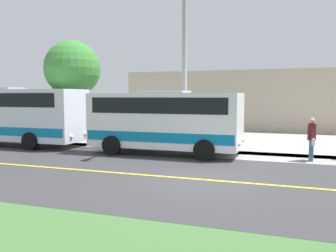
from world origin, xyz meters
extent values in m
plane|color=#3D6633|center=(0.00, 0.00, 0.00)|extent=(120.00, 120.00, 0.00)
cube|color=#333335|center=(0.00, 0.00, 0.00)|extent=(8.00, 100.00, 0.01)
cube|color=gray|center=(-5.20, 0.00, 0.00)|extent=(2.40, 100.00, 0.01)
cube|color=#9E9991|center=(-12.40, 3.00, 0.00)|extent=(14.00, 36.00, 0.01)
cube|color=gold|center=(0.00, 0.00, 0.01)|extent=(0.16, 100.00, 0.00)
cube|color=white|center=(-4.52, -2.81, 1.60)|extent=(2.45, 6.99, 2.49)
cube|color=#0C72A5|center=(-4.52, -2.81, 0.90)|extent=(2.49, 6.85, 0.44)
cube|color=black|center=(-4.52, -2.81, 2.29)|extent=(2.49, 6.29, 0.70)
cube|color=gray|center=(-4.52, -2.81, 2.90)|extent=(1.47, 2.10, 0.12)
cylinder|color=black|center=(-5.75, -0.64, 0.45)|extent=(0.25, 0.90, 0.90)
cylinder|color=black|center=(-3.30, -0.64, 0.45)|extent=(0.25, 0.90, 0.90)
cylinder|color=black|center=(-5.75, -4.98, 0.45)|extent=(0.25, 0.90, 0.90)
cylinder|color=black|center=(-3.30, -4.98, 0.45)|extent=(0.25, 0.90, 0.90)
sphere|color=#F2EACC|center=(-5.20, 0.70, 0.70)|extent=(0.20, 0.20, 0.20)
sphere|color=#F2EACC|center=(-3.85, 0.70, 0.70)|extent=(0.20, 0.20, 0.20)
cylinder|color=black|center=(-5.61, -9.55, 0.45)|extent=(0.25, 0.90, 0.90)
cylinder|color=black|center=(-3.30, -9.55, 0.45)|extent=(0.25, 0.90, 0.90)
sphere|color=#F2EACC|center=(-5.09, -7.49, 0.70)|extent=(0.20, 0.20, 0.20)
sphere|color=#F2EACC|center=(-3.82, -7.49, 0.70)|extent=(0.20, 0.20, 0.20)
cylinder|color=#335972|center=(-4.80, 3.59, 0.44)|extent=(0.18, 0.18, 0.88)
cylinder|color=#335972|center=(-4.60, 3.59, 0.44)|extent=(0.18, 0.18, 0.88)
cylinder|color=#4C1919|center=(-4.70, 3.59, 1.22)|extent=(0.34, 0.34, 0.69)
sphere|color=tan|center=(-4.70, 3.59, 1.69)|extent=(0.24, 0.24, 0.24)
cylinder|color=#4C1919|center=(-4.88, 3.59, 1.26)|extent=(0.29, 0.10, 0.63)
cube|color=white|center=(-4.96, 3.64, 0.83)|extent=(0.20, 0.12, 0.28)
cylinder|color=#4C1919|center=(-4.51, 3.59, 1.26)|extent=(0.29, 0.10, 0.63)
cube|color=white|center=(-4.44, 3.64, 0.83)|extent=(0.20, 0.12, 0.28)
cylinder|color=#9E9EA3|center=(-5.00, -2.02, 3.86)|extent=(0.24, 0.24, 7.71)
cube|color=black|center=(-11.12, -1.43, 0.53)|extent=(4.45, 1.92, 0.70)
cube|color=black|center=(-10.92, -1.44, 1.17)|extent=(2.46, 1.59, 0.57)
cylinder|color=black|center=(-12.51, -2.29, 0.32)|extent=(0.65, 0.24, 0.64)
cylinder|color=black|center=(-12.46, -0.50, 0.32)|extent=(0.65, 0.24, 0.64)
cylinder|color=black|center=(-9.78, -2.37, 0.32)|extent=(0.65, 0.24, 0.64)
cylinder|color=black|center=(-9.73, -0.57, 0.32)|extent=(0.65, 0.24, 0.64)
cylinder|color=#4C3826|center=(-7.40, -9.77, 1.54)|extent=(0.36, 0.36, 3.09)
sphere|color=#387A33|center=(-7.40, -9.77, 4.35)|extent=(3.36, 3.36, 3.36)
cube|color=#B7A893|center=(-21.40, -1.07, 2.35)|extent=(10.00, 18.53, 4.71)
camera|label=1|loc=(10.91, 2.65, 2.71)|focal=37.47mm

